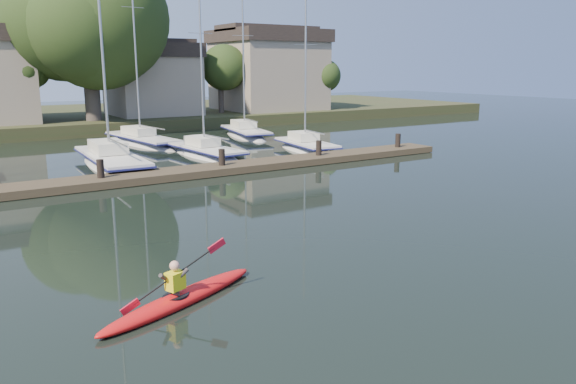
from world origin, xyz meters
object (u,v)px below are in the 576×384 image
kayak (180,296)px  dock (165,175)px  sailboat_6 (143,147)px  sailboat_2 (112,171)px  sailboat_4 (306,154)px  sailboat_3 (206,159)px  sailboat_7 (246,139)px

kayak → dock: (4.91, 13.96, 0.02)m
sailboat_6 → sailboat_2: bearing=-126.2°
sailboat_2 → dock: bearing=-72.9°
dock → sailboat_6: bearing=76.3°
kayak → sailboat_4: size_ratio=0.40×
sailboat_3 → sailboat_6: size_ratio=0.80×
kayak → sailboat_3: bearing=42.0°
sailboat_2 → sailboat_3: sailboat_2 is taller
dock → sailboat_4: 11.49m
sailboat_7 → sailboat_6: bearing=-169.7°
kayak → dock: size_ratio=0.13×
sailboat_3 → sailboat_2: bearing=-179.8°
dock → sailboat_2: (-1.25, 4.69, -0.41)m
dock → sailboat_7: 16.55m
kayak → sailboat_7: bearing=37.0°
kayak → sailboat_2: (3.66, 18.65, -0.39)m
dock → sailboat_4: size_ratio=2.97×
kayak → sailboat_6: bearing=51.5°
sailboat_3 → sailboat_7: bearing=42.8°
sailboat_2 → sailboat_4: sailboat_2 is taller
sailboat_7 → sailboat_4: bearing=-81.1°
sailboat_2 → sailboat_4: 12.09m
sailboat_4 → sailboat_6: 11.53m
dock → sailboat_6: size_ratio=2.20×
dock → sailboat_4: bearing=19.7°
sailboat_3 → sailboat_4: (6.32, -1.32, -0.00)m
sailboat_4 → sailboat_7: (0.22, 8.47, -0.01)m
kayak → sailboat_3: sailboat_3 is taller
kayak → sailboat_2: sailboat_2 is taller
sailboat_4 → sailboat_7: sailboat_7 is taller
sailboat_2 → sailboat_6: size_ratio=1.07×
kayak → sailboat_7: sailboat_7 is taller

